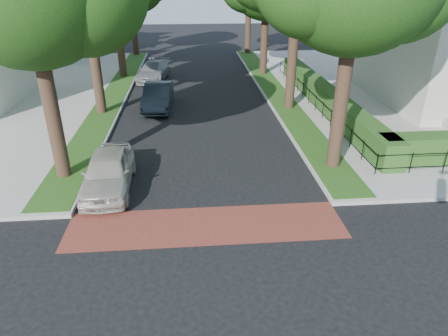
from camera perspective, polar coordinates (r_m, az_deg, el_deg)
The scene contains 10 objects.
ground at distance 10.70m, azimuth -1.73°, elevation -17.89°, with size 120.00×120.00×0.00m, color black.
crosswalk_far at distance 13.18m, azimuth -2.55°, elevation -8.17°, with size 9.00×2.20×0.01m, color maroon.
grass_strip_ne at distance 28.34m, azimuth 7.10°, elevation 11.11°, with size 1.60×29.80×0.02m, color #1C3F12.
grass_strip_nw at distance 28.21m, azimuth -15.30°, elevation 10.32°, with size 1.60×29.80×0.02m, color #1C3F12.
hedge_main_road at distance 24.98m, azimuth 14.30°, elevation 9.85°, with size 1.00×18.00×1.20m, color #204116.
fence_main_road at distance 24.78m, azimuth 12.49°, elevation 9.55°, with size 0.06×18.00×0.90m, color black, non-canonical shape.
house_left_far at distance 42.53m, azimuth -27.59°, elevation 20.25°, with size 10.00×9.00×10.14m.
parked_car_front at distance 15.57m, azimuth -16.22°, elevation -0.46°, with size 1.73×4.31×1.47m, color #AFA99E.
parked_car_middle at distance 24.62m, azimuth -9.41°, elevation 10.06°, with size 1.58×4.52×1.49m, color #1D242C.
parked_car_rear at distance 31.64m, azimuth -10.04°, elevation 13.47°, with size 1.91×4.69×1.36m, color gray.
Camera 1 is at (-0.35, -7.68, 7.44)m, focal length 32.00 mm.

